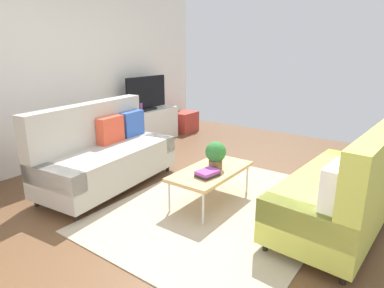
{
  "coord_description": "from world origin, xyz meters",
  "views": [
    {
      "loc": [
        -3.0,
        -1.95,
        1.81
      ],
      "look_at": [
        0.17,
        0.36,
        0.65
      ],
      "focal_mm": 30.85,
      "sensor_mm": 36.0,
      "label": 1
    }
  ],
  "objects": [
    {
      "name": "storage_trunk",
      "position": [
        2.66,
        2.36,
        0.22
      ],
      "size": [
        0.52,
        0.4,
        0.44
      ],
      "primitive_type": "cube",
      "color": "#B2382D",
      "rests_on": "ground_plane"
    },
    {
      "name": "vase_0",
      "position": [
        0.98,
        2.51,
        0.71
      ],
      "size": [
        0.09,
        0.09,
        0.15
      ],
      "primitive_type": "cylinder",
      "color": "#4C72B2",
      "rests_on": "tv_console"
    },
    {
      "name": "table_book_1",
      "position": [
        -0.13,
        -0.07,
        0.47
      ],
      "size": [
        0.27,
        0.22,
        0.03
      ],
      "primitive_type": "cube",
      "rotation": [
        0.0,
        0.0,
        -0.17
      ],
      "color": "purple",
      "rests_on": "table_book_0"
    },
    {
      "name": "bottle_0",
      "position": [
        1.28,
        2.42,
        0.73
      ],
      "size": [
        0.05,
        0.05,
        0.18
      ],
      "primitive_type": "cylinder",
      "color": "silver",
      "rests_on": "tv_console"
    },
    {
      "name": "potted_plant",
      "position": [
        0.14,
        -0.01,
        0.6
      ],
      "size": [
        0.25,
        0.25,
        0.33
      ],
      "color": "brown",
      "rests_on": "coffee_table"
    },
    {
      "name": "tv_console",
      "position": [
        1.56,
        2.46,
        0.32
      ],
      "size": [
        1.4,
        0.44,
        0.64
      ],
      "primitive_type": "cube",
      "color": "silver",
      "rests_on": "ground_plane"
    },
    {
      "name": "bottle_1",
      "position": [
        1.38,
        2.42,
        0.72
      ],
      "size": [
        0.06,
        0.06,
        0.17
      ],
      "primitive_type": "cylinder",
      "color": "purple",
      "rests_on": "tv_console"
    },
    {
      "name": "wall_far",
      "position": [
        0.0,
        2.8,
        1.45
      ],
      "size": [
        6.4,
        0.12,
        2.9
      ],
      "primitive_type": "cube",
      "color": "white",
      "rests_on": "ground_plane"
    },
    {
      "name": "ground_plane",
      "position": [
        0.0,
        0.0,
        0.0
      ],
      "size": [
        7.68,
        7.68,
        0.0
      ],
      "primitive_type": "plane",
      "color": "brown"
    },
    {
      "name": "couch_green",
      "position": [
        0.35,
        -1.41,
        0.44
      ],
      "size": [
        1.95,
        0.96,
        1.1
      ],
      "rotation": [
        0.0,
        0.0,
        -0.07
      ],
      "color": "#C1CC51",
      "rests_on": "ground_plane"
    },
    {
      "name": "vase_1",
      "position": [
        1.13,
        2.51,
        0.73
      ],
      "size": [
        0.08,
        0.08,
        0.18
      ],
      "primitive_type": "cylinder",
      "color": "silver",
      "rests_on": "tv_console"
    },
    {
      "name": "area_rug",
      "position": [
        0.02,
        -0.19,
        0.01
      ],
      "size": [
        2.9,
        2.2,
        0.01
      ],
      "primitive_type": "cube",
      "color": "tan",
      "rests_on": "ground_plane"
    },
    {
      "name": "table_book_0",
      "position": [
        -0.13,
        -0.07,
        0.44
      ],
      "size": [
        0.27,
        0.22,
        0.03
      ],
      "primitive_type": "cube",
      "rotation": [
        0.0,
        0.0,
        -0.2
      ],
      "color": "#262626",
      "rests_on": "coffee_table"
    },
    {
      "name": "coffee_table",
      "position": [
        0.07,
        0.01,
        0.39
      ],
      "size": [
        1.1,
        0.56,
        0.42
      ],
      "color": "tan",
      "rests_on": "ground_plane"
    },
    {
      "name": "couch_beige",
      "position": [
        -0.32,
        1.43,
        0.45
      ],
      "size": [
        1.98,
        1.03,
        1.1
      ],
      "rotation": [
        0.0,
        0.0,
        3.24
      ],
      "color": "#B2ADA3",
      "rests_on": "ground_plane"
    },
    {
      "name": "tv",
      "position": [
        1.56,
        2.44,
        0.95
      ],
      "size": [
        1.0,
        0.2,
        0.64
      ],
      "color": "black",
      "rests_on": "tv_console"
    }
  ]
}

